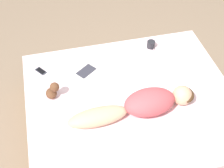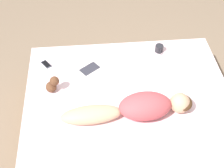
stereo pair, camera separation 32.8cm
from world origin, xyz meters
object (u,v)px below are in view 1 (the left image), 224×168
object	(u,v)px
person	(142,105)
open_magazine	(80,68)
cell_phone	(41,71)
coffee_mug	(151,44)

from	to	relation	value
person	open_magazine	xyz separation A→B (m)	(-0.76, -0.49, -0.10)
person	open_magazine	world-z (taller)	person
person	cell_phone	distance (m)	1.23
open_magazine	cell_phone	bearing A→B (deg)	-132.38
open_magazine	coffee_mug	world-z (taller)	coffee_mug
person	coffee_mug	bearing A→B (deg)	153.41
person	coffee_mug	size ratio (longest dim) A/B	9.70
coffee_mug	cell_phone	bearing A→B (deg)	-85.11
cell_phone	person	bearing A→B (deg)	103.23
coffee_mug	person	bearing A→B (deg)	-23.49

